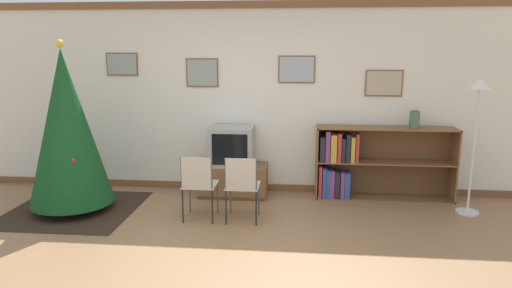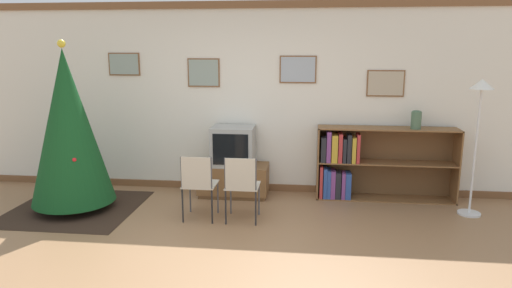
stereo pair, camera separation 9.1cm
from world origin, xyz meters
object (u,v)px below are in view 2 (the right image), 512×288
at_px(folding_chair_right, 242,185).
at_px(bookshelf, 360,164).
at_px(folding_chair_left, 198,183).
at_px(standing_lamp, 479,112).
at_px(tv_console, 234,180).
at_px(vase, 416,120).
at_px(christmas_tree, 69,127).
at_px(television, 233,146).

height_order(folding_chair_right, bookshelf, bookshelf).
distance_m(folding_chair_left, standing_lamp, 3.51).
height_order(tv_console, folding_chair_left, folding_chair_left).
bearing_deg(vase, christmas_tree, -169.52).
distance_m(folding_chair_left, vase, 2.99).
distance_m(tv_console, vase, 2.63).
bearing_deg(bookshelf, vase, -3.48).
xyz_separation_m(christmas_tree, folding_chair_right, (2.24, -0.22, -0.61)).
xyz_separation_m(television, bookshelf, (1.76, 0.08, -0.23)).
bearing_deg(folding_chair_right, tv_console, 104.71).
bearing_deg(vase, tv_console, -179.16).
bearing_deg(christmas_tree, vase, 10.48).
bearing_deg(standing_lamp, folding_chair_right, -168.32).
relative_size(tv_console, standing_lamp, 0.57).
xyz_separation_m(folding_chair_right, standing_lamp, (2.83, 0.59, 0.84)).
relative_size(bookshelf, standing_lamp, 1.10).
xyz_separation_m(folding_chair_left, bookshelf, (2.03, 1.08, 0.02)).
height_order(tv_console, folding_chair_right, folding_chair_right).
relative_size(folding_chair_right, bookshelf, 0.44).
xyz_separation_m(tv_console, folding_chair_left, (-0.26, -1.00, 0.25)).
bearing_deg(vase, standing_lamp, -35.86).
distance_m(television, bookshelf, 1.78).
xyz_separation_m(folding_chair_left, standing_lamp, (3.36, 0.59, 0.84)).
bearing_deg(standing_lamp, television, 172.35).
xyz_separation_m(bookshelf, vase, (0.70, -0.04, 0.64)).
distance_m(folding_chair_left, folding_chair_right, 0.53).
bearing_deg(television, tv_console, 90.00).
height_order(christmas_tree, bookshelf, christmas_tree).
bearing_deg(vase, bookshelf, 176.52).
xyz_separation_m(television, vase, (2.47, 0.04, 0.41)).
bearing_deg(television, christmas_tree, -158.41).
bearing_deg(folding_chair_left, bookshelf, 28.09).
xyz_separation_m(television, folding_chair_left, (-0.26, -1.00, -0.25)).
height_order(television, vase, vase).
height_order(folding_chair_left, bookshelf, bookshelf).
distance_m(folding_chair_right, standing_lamp, 3.01).
bearing_deg(folding_chair_left, folding_chair_right, 0.00).
bearing_deg(standing_lamp, vase, 144.14).
xyz_separation_m(bookshelf, standing_lamp, (1.33, -0.50, 0.82)).
height_order(christmas_tree, folding_chair_left, christmas_tree).
distance_m(christmas_tree, standing_lamp, 5.09).
distance_m(tv_console, standing_lamp, 3.30).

